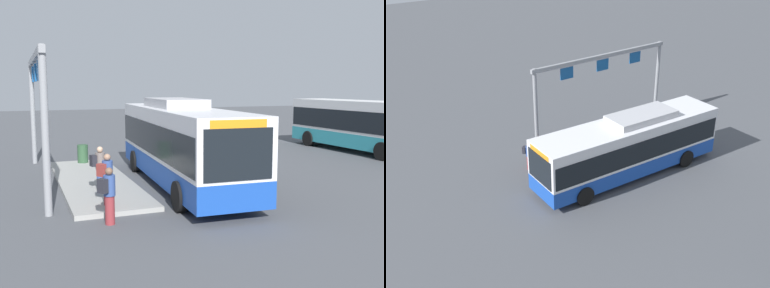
# 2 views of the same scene
# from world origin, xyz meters

# --- Properties ---
(ground_plane) EXTENTS (120.00, 120.00, 0.00)m
(ground_plane) POSITION_xyz_m (0.00, 0.00, 0.00)
(ground_plane) COLOR #4C4F54
(platform_curb) EXTENTS (10.00, 2.80, 0.16)m
(platform_curb) POSITION_xyz_m (-1.57, -3.23, 0.08)
(platform_curb) COLOR #9E9E99
(platform_curb) RESTS_ON ground
(bus_main) EXTENTS (11.15, 3.13, 3.46)m
(bus_main) POSITION_xyz_m (-0.01, 0.00, 1.81)
(bus_main) COLOR #1947AD
(bus_main) RESTS_ON ground
(bus_background_left) EXTENTS (10.38, 2.77, 3.10)m
(bus_background_left) POSITION_xyz_m (-4.45, 13.23, 1.78)
(bus_background_left) COLOR teal
(bus_background_left) RESTS_ON ground
(person_boarding) EXTENTS (0.54, 0.61, 1.67)m
(person_boarding) POSITION_xyz_m (2.55, -3.47, 1.05)
(person_boarding) COLOR maroon
(person_boarding) RESTS_ON platform_curb
(person_waiting_near) EXTENTS (0.55, 0.60, 1.67)m
(person_waiting_near) POSITION_xyz_m (4.09, -3.72, 0.89)
(person_waiting_near) COLOR maroon
(person_waiting_near) RESTS_ON ground
(person_waiting_mid) EXTENTS (0.43, 0.58, 1.67)m
(person_waiting_mid) POSITION_xyz_m (0.74, -3.39, 1.05)
(person_waiting_mid) COLOR #334C8C
(person_waiting_mid) RESTS_ON platform_curb
(platform_sign_gantry) EXTENTS (10.42, 0.24, 5.20)m
(platform_sign_gantry) POSITION_xyz_m (-2.48, -5.29, 3.81)
(platform_sign_gantry) COLOR gray
(platform_sign_gantry) RESTS_ON ground
(trash_bin) EXTENTS (0.52, 0.52, 0.90)m
(trash_bin) POSITION_xyz_m (-5.88, -3.07, 0.61)
(trash_bin) COLOR #2D5133
(trash_bin) RESTS_ON platform_curb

